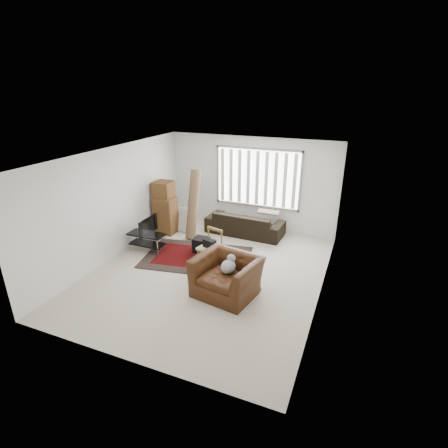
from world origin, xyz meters
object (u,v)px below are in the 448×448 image
at_px(moving_boxes, 165,209).
at_px(side_chair, 210,246).
at_px(armchair, 227,274).
at_px(tv_stand, 147,238).
at_px(sofa, 245,220).

bearing_deg(moving_boxes, side_chair, -33.00).
bearing_deg(armchair, moving_boxes, 150.93).
distance_m(tv_stand, armchair, 2.87).
height_order(tv_stand, sofa, sofa).
height_order(moving_boxes, armchair, moving_boxes).
relative_size(tv_stand, moving_boxes, 0.63).
bearing_deg(side_chair, sofa, 100.38).
bearing_deg(sofa, armchair, 104.86).
distance_m(side_chair, armchair, 1.32).
relative_size(tv_stand, armchair, 0.68).
relative_size(moving_boxes, armchair, 1.07).
xyz_separation_m(sofa, side_chair, (-0.15, -2.07, 0.06)).
distance_m(tv_stand, side_chair, 1.83).
bearing_deg(side_chair, moving_boxes, 161.46).
xyz_separation_m(moving_boxes, sofa, (2.17, 0.76, -0.28)).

